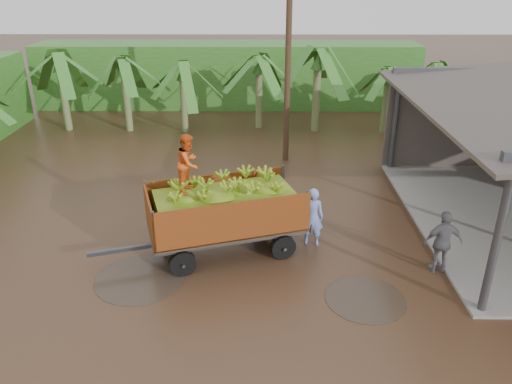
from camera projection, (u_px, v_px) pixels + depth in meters
ground at (262, 235)px, 15.50m from camera, size 100.00×100.00×0.00m
hedge_north at (227, 75)px, 29.33m from camera, size 22.00×3.00×3.60m
banana_trailer at (224, 210)px, 14.15m from camera, size 6.08×3.31×3.62m
man_blue at (312, 217)px, 14.66m from camera, size 0.74×0.57×1.82m
man_grey at (443, 242)px, 13.32m from camera, size 1.10×0.53×1.81m
utility_pole at (288, 56)px, 19.68m from camera, size 1.20×0.24×8.69m
banana_plants at (141, 115)px, 21.26m from camera, size 24.01×19.94×4.20m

